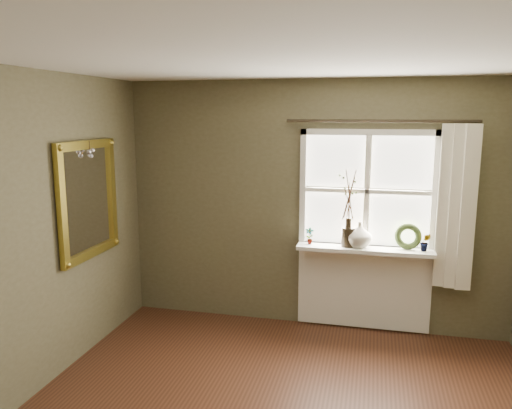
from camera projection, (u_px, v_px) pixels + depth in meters
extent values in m
plane|color=silver|center=(268.00, 51.00, 2.83)|extent=(4.50, 4.50, 0.00)
cube|color=brown|center=(313.00, 205.00, 5.26)|extent=(4.00, 0.10, 2.60)
cube|color=white|center=(365.00, 248.00, 5.14)|extent=(1.36, 0.06, 0.06)
cube|color=white|center=(369.00, 132.00, 4.92)|extent=(1.36, 0.06, 0.06)
cube|color=white|center=(303.00, 189.00, 5.18)|extent=(0.06, 0.06, 1.24)
cube|color=white|center=(435.00, 194.00, 4.88)|extent=(0.06, 0.06, 1.24)
cube|color=white|center=(367.00, 191.00, 5.03)|extent=(1.24, 0.05, 0.04)
cube|color=white|center=(367.00, 191.00, 5.03)|extent=(0.04, 0.05, 1.12)
cube|color=white|center=(336.00, 161.00, 5.08)|extent=(0.59, 0.01, 0.53)
cube|color=white|center=(402.00, 162.00, 4.93)|extent=(0.59, 0.01, 0.53)
cube|color=white|center=(334.00, 218.00, 5.18)|extent=(0.59, 0.01, 0.53)
cube|color=white|center=(399.00, 221.00, 5.03)|extent=(0.59, 0.01, 0.53)
cube|color=white|center=(364.00, 249.00, 5.04)|extent=(1.36, 0.26, 0.04)
cube|color=white|center=(363.00, 287.00, 5.22)|extent=(1.36, 0.04, 0.88)
cylinder|color=black|center=(348.00, 237.00, 5.06)|extent=(0.16, 0.16, 0.20)
imported|color=beige|center=(359.00, 235.00, 5.02)|extent=(0.26, 0.26, 0.26)
torus|color=#32431E|center=(408.00, 239.00, 4.96)|extent=(0.27, 0.12, 0.27)
imported|color=#32431E|center=(310.00, 236.00, 5.15)|extent=(0.09, 0.06, 0.18)
imported|color=#32431E|center=(425.00, 242.00, 4.89)|extent=(0.11, 0.09, 0.18)
cube|color=silver|center=(456.00, 208.00, 4.77)|extent=(0.36, 0.12, 1.59)
cylinder|color=black|center=(380.00, 121.00, 4.83)|extent=(1.84, 0.03, 0.03)
cube|color=white|center=(88.00, 200.00, 4.64)|extent=(0.02, 0.76, 0.94)
cube|color=olive|center=(85.00, 145.00, 4.54)|extent=(0.05, 0.92, 0.08)
cube|color=olive|center=(92.00, 252.00, 4.72)|extent=(0.05, 0.92, 0.08)
cube|color=olive|center=(61.00, 208.00, 4.23)|extent=(0.05, 0.08, 0.94)
cube|color=olive|center=(112.00, 193.00, 5.03)|extent=(0.05, 0.08, 0.94)
sphere|color=silver|center=(89.00, 152.00, 4.51)|extent=(0.04, 0.04, 0.04)
sphere|color=silver|center=(91.00, 156.00, 4.55)|extent=(0.04, 0.04, 0.04)
sphere|color=silver|center=(92.00, 150.00, 4.57)|extent=(0.04, 0.04, 0.04)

